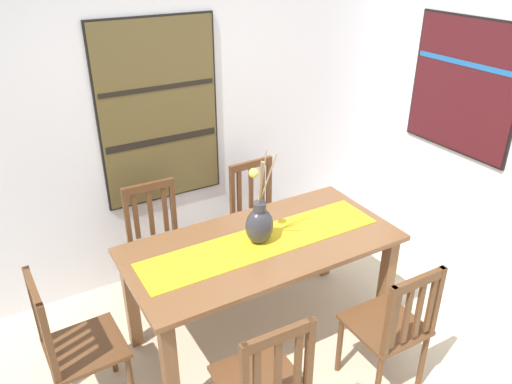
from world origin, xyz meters
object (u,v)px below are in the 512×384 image
chair_0 (260,216)px  chair_3 (72,344)px  chair_1 (264,383)px  painting_on_side_wall (463,87)px  painting_on_back_wall (159,113)px  chair_2 (159,244)px  centerpiece_vase (259,223)px  chair_4 (392,326)px  dining_table (262,257)px

chair_0 → chair_3: bearing=-155.5°
chair_1 → painting_on_side_wall: 2.53m
chair_3 → painting_on_back_wall: 1.73m
painting_on_side_wall → chair_2: bearing=160.5°
centerpiece_vase → chair_4: 1.01m
chair_4 → chair_2: bearing=119.7°
chair_3 → painting_on_side_wall: (2.96, 0.01, 1.07)m
dining_table → painting_on_back_wall: painting_on_back_wall is taller
chair_2 → painting_on_back_wall: painting_on_back_wall is taller
centerpiece_vase → chair_0: bearing=59.3°
chair_0 → chair_3: (-1.67, -0.76, 0.03)m
chair_4 → painting_on_side_wall: (1.28, 0.79, 1.08)m
dining_table → painting_on_side_wall: size_ratio=1.81×
centerpiece_vase → chair_1: 0.99m
centerpiece_vase → painting_on_back_wall: (-0.23, 1.08, 0.46)m
centerpiece_vase → chair_3: centerpiece_vase is taller
chair_4 → painting_on_back_wall: bearing=109.7°
chair_4 → chair_3: bearing=155.2°
centerpiece_vase → painting_on_side_wall: (1.72, -0.01, 0.65)m
chair_3 → painting_on_side_wall: bearing=0.2°
centerpiece_vase → dining_table: bearing=-24.3°
chair_2 → chair_4: 1.79m
dining_table → chair_2: size_ratio=1.92×
chair_1 → painting_on_side_wall: bearing=19.7°
dining_table → chair_1: 0.91m
chair_3 → chair_0: bearing=24.5°
chair_1 → chair_2: 1.53m
painting_on_back_wall → painting_on_side_wall: 2.25m
dining_table → painting_on_back_wall: bearing=102.7°
chair_2 → painting_on_side_wall: size_ratio=0.94×
centerpiece_vase → chair_1: bearing=-118.8°
chair_1 → painting_on_back_wall: 2.08m
dining_table → chair_2: 0.90m
chair_0 → dining_table: bearing=-119.3°
centerpiece_vase → painting_on_side_wall: bearing=-0.4°
chair_2 → chair_0: bearing=-0.8°
chair_0 → painting_on_back_wall: size_ratio=0.66×
centerpiece_vase → chair_4: bearing=-60.8°
centerpiece_vase → painting_on_back_wall: size_ratio=0.46×
painting_on_side_wall → chair_1: bearing=-160.3°
chair_1 → painting_on_back_wall: (0.20, 1.87, 0.89)m
chair_3 → chair_4: 1.85m
dining_table → chair_0: chair_0 is taller
centerpiece_vase → chair_2: centerpiece_vase is taller
chair_4 → painting_on_side_wall: 1.85m
chair_2 → chair_1: bearing=-89.7°
chair_3 → painting_on_back_wall: (1.01, 1.11, 0.87)m
chair_1 → painting_on_side_wall: painting_on_side_wall is taller
chair_0 → painting_on_side_wall: 1.85m
chair_2 → chair_4: (0.89, -1.55, 0.00)m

